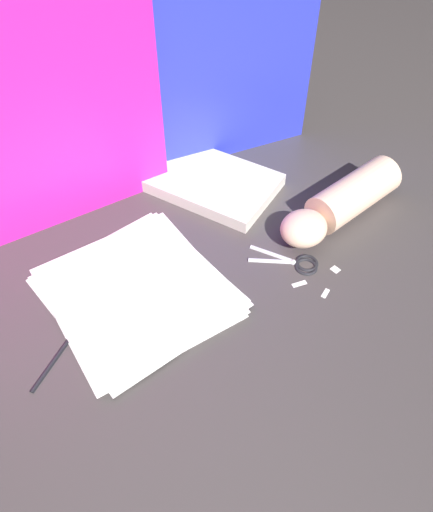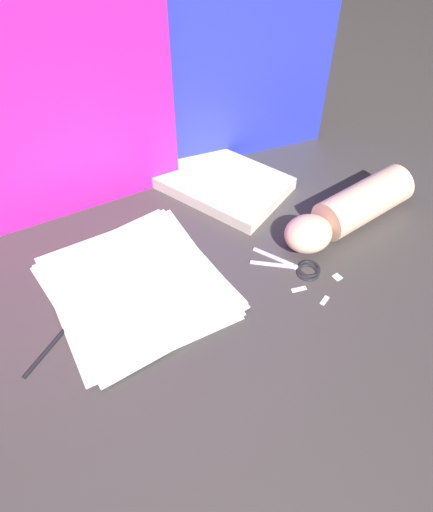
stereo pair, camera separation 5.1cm
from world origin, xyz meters
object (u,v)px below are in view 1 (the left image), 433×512
object	(u,v)px
paper_stack	(136,291)
book_closed	(213,182)
scissors	(295,261)
hand_forearm	(342,203)

from	to	relation	value
paper_stack	book_closed	world-z (taller)	book_closed
paper_stack	scissors	xyz separation A→B (m)	(0.29, -0.12, -0.00)
paper_stack	book_closed	xyz separation A→B (m)	(0.29, 0.16, 0.01)
scissors	book_closed	bearing A→B (deg)	88.66
scissors	hand_forearm	xyz separation A→B (m)	(0.16, 0.04, 0.04)
book_closed	scissors	bearing A→B (deg)	-91.34
book_closed	scissors	size ratio (longest dim) A/B	2.43
scissors	paper_stack	bearing A→B (deg)	157.71
scissors	hand_forearm	bearing A→B (deg)	14.18
paper_stack	scissors	world-z (taller)	paper_stack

